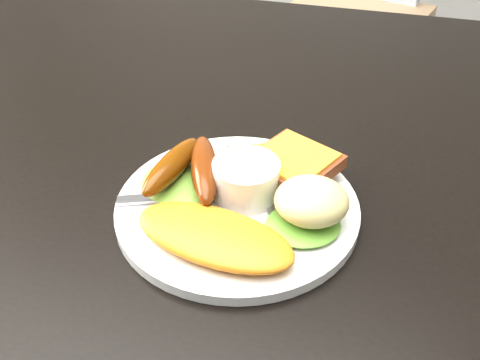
% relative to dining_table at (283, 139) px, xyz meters
% --- Properties ---
extents(dining_table, '(1.20, 0.80, 0.04)m').
position_rel_dining_table_xyz_m(dining_table, '(0.00, 0.00, 0.00)').
color(dining_table, black).
rests_on(dining_table, ground).
extents(dining_chair, '(0.50, 0.50, 0.05)m').
position_rel_dining_table_xyz_m(dining_chair, '(0.00, 1.11, -0.28)').
color(dining_chair, tan).
rests_on(dining_chair, ground).
extents(plate, '(0.23, 0.23, 0.01)m').
position_rel_dining_table_xyz_m(plate, '(-0.01, -0.17, 0.03)').
color(plate, white).
rests_on(plate, dining_table).
extents(lettuce_left, '(0.11, 0.10, 0.01)m').
position_rel_dining_table_xyz_m(lettuce_left, '(-0.07, -0.15, 0.04)').
color(lettuce_left, '#4D8718').
rests_on(lettuce_left, plate).
extents(lettuce_right, '(0.09, 0.08, 0.01)m').
position_rel_dining_table_xyz_m(lettuce_right, '(0.05, -0.19, 0.04)').
color(lettuce_right, '#62A426').
rests_on(lettuce_right, plate).
extents(omelette, '(0.16, 0.10, 0.02)m').
position_rel_dining_table_xyz_m(omelette, '(-0.02, -0.23, 0.04)').
color(omelette, orange).
rests_on(omelette, plate).
extents(sausage_a, '(0.04, 0.10, 0.02)m').
position_rel_dining_table_xyz_m(sausage_a, '(-0.08, -0.15, 0.05)').
color(sausage_a, '#682C00').
rests_on(sausage_a, lettuce_left).
extents(sausage_b, '(0.06, 0.11, 0.03)m').
position_rel_dining_table_xyz_m(sausage_b, '(-0.05, -0.15, 0.05)').
color(sausage_b, '#5F2605').
rests_on(sausage_b, lettuce_left).
extents(ramekin, '(0.07, 0.07, 0.04)m').
position_rel_dining_table_xyz_m(ramekin, '(-0.01, -0.15, 0.05)').
color(ramekin, white).
rests_on(ramekin, plate).
extents(toast_a, '(0.10, 0.10, 0.01)m').
position_rel_dining_table_xyz_m(toast_a, '(0.01, -0.12, 0.04)').
color(toast_a, brown).
rests_on(toast_a, plate).
extents(toast_b, '(0.10, 0.10, 0.01)m').
position_rel_dining_table_xyz_m(toast_b, '(0.03, -0.12, 0.05)').
color(toast_b, brown).
rests_on(toast_b, toast_a).
extents(potato_salad, '(0.08, 0.07, 0.04)m').
position_rel_dining_table_xyz_m(potato_salad, '(0.06, -0.17, 0.06)').
color(potato_salad, '#F4F7B3').
rests_on(potato_salad, lettuce_right).
extents(fork, '(0.14, 0.06, 0.00)m').
position_rel_dining_table_xyz_m(fork, '(-0.06, -0.17, 0.03)').
color(fork, '#ADAFB7').
rests_on(fork, plate).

